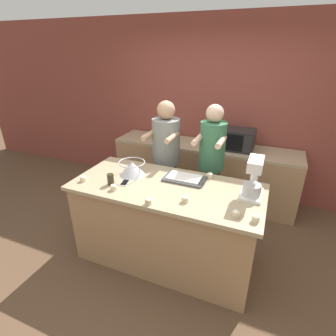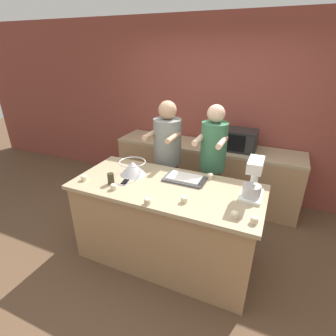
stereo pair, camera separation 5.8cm
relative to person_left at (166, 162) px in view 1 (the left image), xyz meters
The scene contains 19 objects.
ground_plane 1.18m from the person_left, 66.81° to the right, with size 16.00×16.00×0.00m, color brown.
back_wall 1.26m from the person_left, 74.51° to the left, with size 10.00×0.06×2.70m.
island_counter 0.88m from the person_left, 66.81° to the right, with size 1.97×0.89×0.95m.
back_counter 0.93m from the person_left, 68.04° to the left, with size 2.80×0.60×0.90m.
person_left is the anchor object (origin of this frame).
person_right 0.60m from the person_left, ahead, with size 0.33×0.49×1.67m.
stand_mixer 1.31m from the person_left, 27.81° to the right, with size 0.20×0.30×0.39m.
mixing_bowl 0.67m from the person_left, 102.41° to the right, with size 0.30×0.30×0.16m.
baking_tray 0.70m from the person_left, 50.49° to the right, with size 0.43×0.26×0.04m.
microwave_oven 1.09m from the person_left, 45.67° to the left, with size 0.54×0.35×0.29m.
cell_phone 0.85m from the person_left, 97.62° to the right, with size 0.10×0.15×0.01m.
drinking_glass 0.96m from the person_left, 103.96° to the right, with size 0.07×0.07×0.12m.
cupcake_0 1.59m from the person_left, 39.73° to the right, with size 0.06×0.06×0.06m.
cupcake_1 1.47m from the person_left, 43.43° to the right, with size 0.06×0.06×0.06m.
cupcake_2 1.13m from the person_left, 58.12° to the right, with size 0.06×0.06×0.06m.
cupcake_3 1.03m from the person_left, 97.79° to the right, with size 0.06×0.06×0.06m.
cupcake_4 0.79m from the person_left, 29.81° to the right, with size 0.06×0.06×0.06m.
cupcake_5 1.16m from the person_left, 75.04° to the right, with size 0.06×0.06×0.06m.
cupcake_6 1.12m from the person_left, 119.13° to the right, with size 0.06×0.06×0.06m.
Camera 1 is at (0.93, -2.19, 2.24)m, focal length 28.00 mm.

